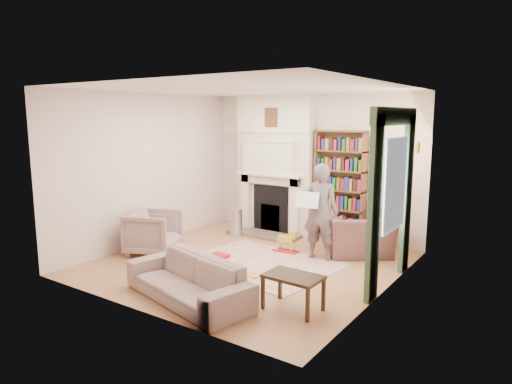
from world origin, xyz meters
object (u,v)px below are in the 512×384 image
Objects in this scene: bookcase at (340,180)px; man_reading at (321,212)px; armchair_left at (153,232)px; paraffin_heater at (236,222)px; coffee_table at (293,292)px; rocking_horse at (286,242)px; sofa at (188,280)px; armchair_reading at (359,234)px.

bookcase reaches higher than man_reading.
bookcase is 3.57m from armchair_left.
coffee_table is at bearing -42.00° from paraffin_heater.
man_reading reaches higher than rocking_horse.
man_reading is 2.18m from paraffin_heater.
man_reading is (0.22, -1.24, -0.36)m from bookcase.
armchair_left is 1.84× the size of rocking_horse.
armchair_left is 0.42× the size of sofa.
bookcase is at bearing 106.64° from coffee_table.
sofa is at bearing 65.37° from man_reading.
paraffin_heater is at bearing -37.66° from armchair_left.
sofa is at bearing -155.89° from coffee_table.
armchair_left is 1.83m from paraffin_heater.
sofa is at bearing -64.12° from paraffin_heater.
coffee_table is 3.65m from paraffin_heater.
paraffin_heater is (-2.07, 0.42, -0.54)m from man_reading.
armchair_left is at bearing -131.84° from bookcase.
coffee_table is at bearing 96.92° from man_reading.
paraffin_heater is at bearing -22.10° from man_reading.
rocking_horse is (-0.03, 2.54, -0.09)m from sofa.
armchair_left is at bearing -147.72° from rocking_horse.
rocking_horse is (1.89, 1.35, -0.18)m from armchair_left.
man_reading is at bearing 17.65° from armchair_reading.
armchair_reading is at bearing 96.01° from coffee_table.
bookcase is 3.51m from coffee_table.
armchair_left is 2.92m from man_reading.
coffee_table is at bearing -75.18° from bookcase.
bookcase is 2.24× the size of armchair_left.
coffee_table is 1.27× the size of paraffin_heater.
rocking_horse is (1.41, -0.42, -0.08)m from paraffin_heater.
rocking_horse is at bearing -77.09° from armchair_left.
armchair_reading is 3.33m from sofa.
rocking_horse is at bearing -16.70° from paraffin_heater.
rocking_horse is at bearing 124.65° from coffee_table.
bookcase is 3.92m from sofa.
man_reading is at bearing -2.82° from rocking_horse.
bookcase is at bearing -90.54° from man_reading.
sofa is 1.20× the size of man_reading.
armchair_reading reaches higher than coffee_table.
bookcase reaches higher than armchair_reading.
armchair_reading is 0.57× the size of sofa.
sofa is at bearing -96.17° from bookcase.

